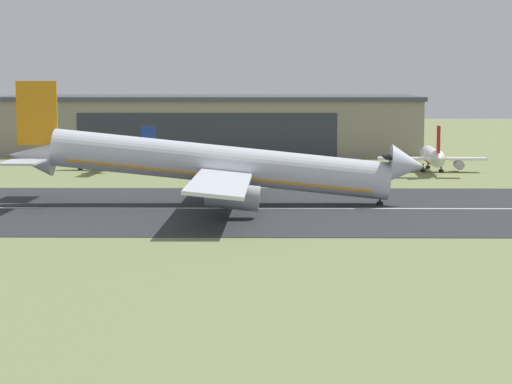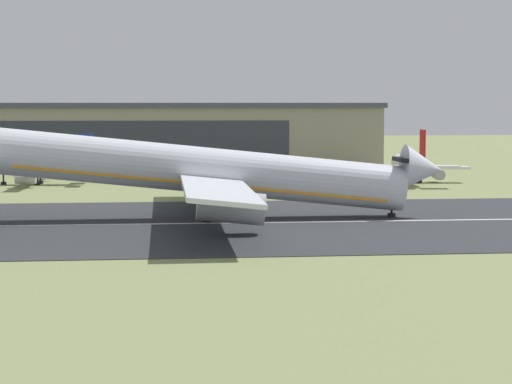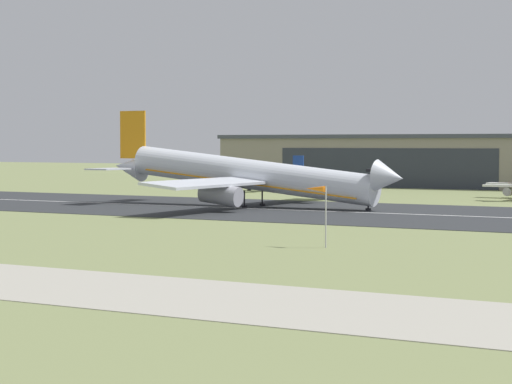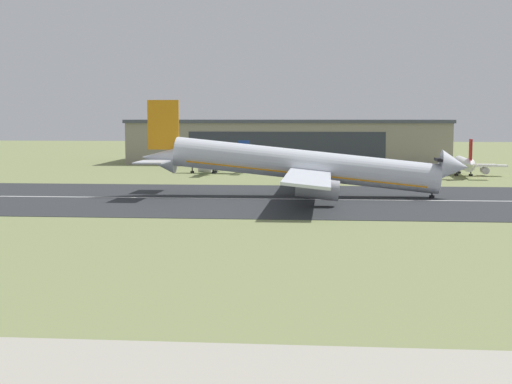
% 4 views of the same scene
% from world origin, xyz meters
% --- Properties ---
extents(ground_plane, '(638.45, 638.45, 0.00)m').
position_xyz_m(ground_plane, '(0.00, 54.19, 0.00)').
color(ground_plane, '#7A8451').
extents(runway_strip, '(398.45, 44.17, 0.06)m').
position_xyz_m(runway_strip, '(0.00, 108.37, 0.03)').
color(runway_strip, '#2B2D30').
rests_on(runway_strip, ground_plane).
extents(runway_centreline, '(358.60, 0.70, 0.01)m').
position_xyz_m(runway_centreline, '(0.00, 108.37, 0.07)').
color(runway_centreline, silver).
rests_on(runway_centreline, runway_strip).
extents(hangar_building, '(86.69, 31.99, 11.98)m').
position_xyz_m(hangar_building, '(4.24, 200.59, 6.00)').
color(hangar_building, gray).
rests_on(hangar_building, ground_plane).
extents(airplane_landing, '(52.33, 53.57, 15.41)m').
position_xyz_m(airplane_landing, '(10.17, 112.27, 4.92)').
color(airplane_landing, silver).
rests_on(airplane_landing, ground_plane).
extents(airplane_parked_west, '(18.27, 21.10, 8.22)m').
position_xyz_m(airplane_parked_west, '(43.95, 155.66, 2.58)').
color(airplane_parked_west, white).
rests_on(airplane_parked_west, ground_plane).
extents(airplane_parked_centre, '(16.91, 24.03, 7.48)m').
position_xyz_m(airplane_parked_centre, '(-10.85, 158.78, 2.49)').
color(airplane_parked_centre, silver).
rests_on(airplane_parked_centre, ground_plane).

